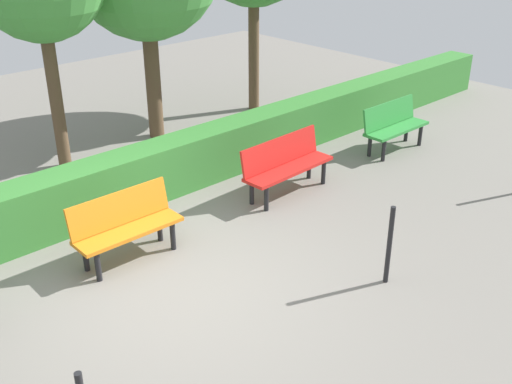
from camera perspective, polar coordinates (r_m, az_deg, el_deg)
ground_plane at (r=7.35m, az=-7.37°, el=-8.82°), size 21.30×21.30×0.00m
bench_green at (r=11.24m, az=12.64°, el=6.14°), size 1.39×0.47×0.86m
bench_red at (r=9.34m, az=2.76°, el=2.69°), size 1.62×0.52×0.86m
bench_orange at (r=7.80m, az=-12.02°, el=-2.91°), size 1.38×0.48×0.86m
hedge_row at (r=9.36m, az=-9.28°, el=1.92°), size 17.30×0.57×0.82m
railing_post_mid at (r=7.30m, az=12.25°, el=-4.84°), size 0.06×0.06×1.00m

